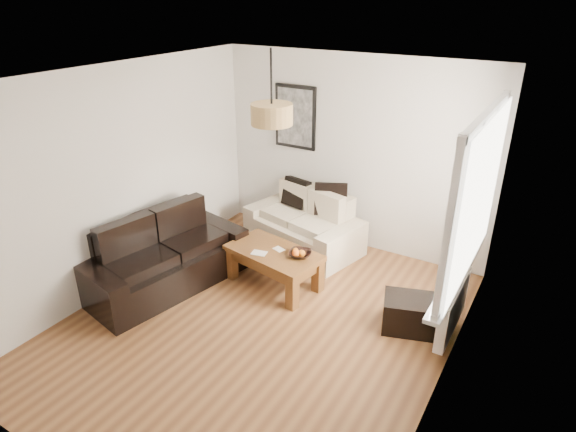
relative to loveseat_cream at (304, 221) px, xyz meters
The scene contains 21 objects.
floor 1.88m from the loveseat_cream, 75.70° to the right, with size 4.50×4.50×0.00m, color brown.
ceiling 2.87m from the loveseat_cream, 75.70° to the right, with size 3.80×4.50×0.00m, color white, non-canonical shape.
wall_back 1.12m from the loveseat_cream, 46.01° to the left, with size 3.80×0.04×2.60m, color silver, non-canonical shape.
wall_front 4.16m from the loveseat_cream, 83.58° to the right, with size 3.80×0.04×2.60m, color silver, non-canonical shape.
wall_left 2.47m from the loveseat_cream, 129.09° to the right, with size 0.04×4.50×2.60m, color silver, non-canonical shape.
wall_right 3.09m from the loveseat_cream, 37.10° to the right, with size 0.04×4.50×2.60m, color silver, non-canonical shape.
window_bay 2.79m from the loveseat_cream, 22.96° to the right, with size 0.14×1.90×1.60m, color white, non-canonical shape.
radiator 2.48m from the loveseat_cream, 23.32° to the right, with size 0.10×0.90×0.52m, color white.
poster 1.44m from the loveseat_cream, 132.01° to the left, with size 0.62×0.04×0.87m, color black, non-canonical shape.
pendant_shade 2.40m from the loveseat_cream, 72.96° to the right, with size 0.40×0.40×0.20m, color tan.
loveseat_cream is the anchor object (origin of this frame).
sofa_leather 1.96m from the loveseat_cream, 119.90° to the right, with size 1.93×0.94×0.84m, color black, non-canonical shape.
coffee_table 1.06m from the loveseat_cream, 80.94° to the right, with size 1.13×0.62×0.46m, color brown, non-canonical shape.
ottoman 2.16m from the loveseat_cream, 27.92° to the right, with size 0.64×0.41×0.37m, color black.
cushion_left 0.43m from the loveseat_cream, 140.63° to the left, with size 0.40×0.12×0.40m, color black.
cushion_right 0.49m from the loveseat_cream, 31.78° to the left, with size 0.44×0.13×0.44m, color black.
fruit_bowl 1.11m from the loveseat_cream, 62.88° to the right, with size 0.26×0.26×0.06m, color black.
orange_a 1.12m from the loveseat_cream, 65.51° to the right, with size 0.09×0.09×0.09m, color #FF6315.
orange_b 1.12m from the loveseat_cream, 62.10° to the right, with size 0.09×0.09×0.09m, color orange.
orange_c 1.06m from the loveseat_cream, 66.13° to the right, with size 0.07×0.07×0.07m, color orange.
papers 1.17m from the loveseat_cream, 87.56° to the right, with size 0.18×0.12×0.01m, color silver.
Camera 1 is at (2.49, -3.57, 3.31)m, focal length 30.60 mm.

